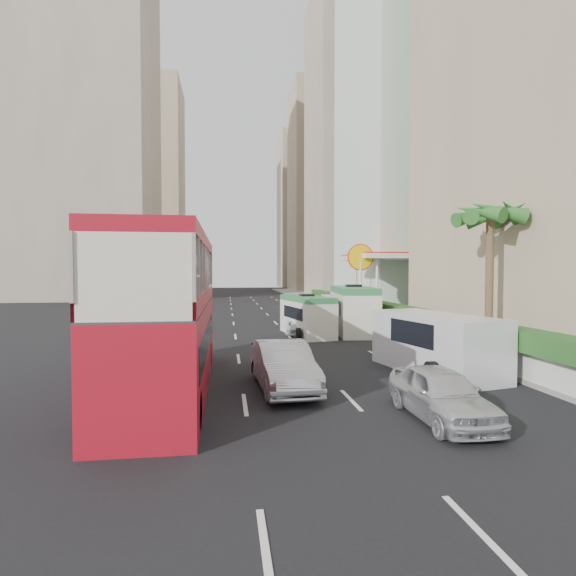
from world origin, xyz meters
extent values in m
plane|color=black|center=(0.00, 0.00, 0.00)|extent=(200.00, 200.00, 0.00)
cube|color=#AB1120|center=(-6.00, 0.00, 2.53)|extent=(2.50, 11.00, 5.06)
imported|color=silver|center=(-2.26, -0.43, 0.00)|extent=(1.95, 4.81, 1.55)
imported|color=silver|center=(1.45, -4.07, 0.00)|extent=(1.68, 4.08, 1.39)
imported|color=black|center=(-2.16, -0.04, 0.00)|extent=(2.36, 4.45, 1.23)
imported|color=silver|center=(0.73, 12.97, 0.00)|extent=(2.86, 4.88, 1.28)
cube|color=silver|center=(0.78, 12.06, 1.21)|extent=(2.70, 5.67, 2.41)
cube|color=silver|center=(3.93, 12.79, 1.47)|extent=(3.00, 6.85, 2.94)
cube|color=silver|center=(3.88, 1.25, 1.13)|extent=(3.37, 5.97, 2.25)
cube|color=silver|center=(4.49, 20.17, 0.99)|extent=(2.84, 5.22, 1.98)
cube|color=#99968C|center=(9.00, 25.00, 0.09)|extent=(6.00, 120.00, 0.18)
cube|color=silver|center=(6.20, 14.00, 0.68)|extent=(0.30, 44.00, 1.00)
cube|color=#2D6626|center=(6.20, 14.00, 1.53)|extent=(1.10, 44.00, 0.70)
cylinder|color=brown|center=(7.80, 4.00, 3.38)|extent=(0.36, 0.36, 6.40)
cube|color=silver|center=(10.00, 23.00, 2.75)|extent=(6.50, 8.00, 5.50)
cube|color=white|center=(18.00, 34.00, 29.00)|extent=(16.00, 18.00, 58.00)
cube|color=#B5A18F|center=(18.00, 58.00, 25.00)|extent=(16.00, 16.00, 50.00)
cube|color=tan|center=(17.00, 82.00, 22.00)|extent=(14.00, 14.00, 44.00)
cube|color=#B5A18F|center=(17.00, 104.00, 20.00)|extent=(14.00, 14.00, 40.00)
cube|color=#B5A18F|center=(-24.00, 55.00, 26.00)|extent=(18.00, 18.00, 52.00)
cube|color=tan|center=(-22.00, 90.00, 23.00)|extent=(16.00, 16.00, 46.00)
camera|label=1|loc=(-4.12, -15.06, 3.87)|focal=28.00mm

